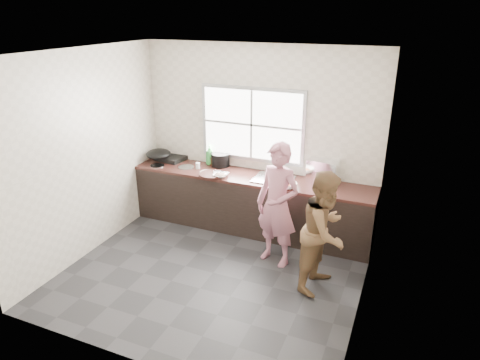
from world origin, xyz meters
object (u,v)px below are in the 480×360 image
at_px(plate_food, 207,173).
at_px(bottle_green, 210,155).
at_px(person_side, 325,231).
at_px(burner, 173,157).
at_px(bowl_held, 287,185).
at_px(woman, 277,209).
at_px(bottle_brown_short, 219,160).
at_px(dish_rack, 324,170).
at_px(pot_lid_right, 186,167).
at_px(cutting_board, 211,175).
at_px(black_pot, 220,160).
at_px(bottle_brown_tall, 211,159).
at_px(bowl_crabs, 288,186).
at_px(wok, 159,154).
at_px(bowl_mince, 220,176).
at_px(glass_jar, 198,166).
at_px(pot_lid_left, 157,166).

bearing_deg(plate_food, bottle_green, 110.76).
bearing_deg(person_side, burner, 78.27).
bearing_deg(burner, bowl_held, -11.71).
distance_m(woman, bottle_brown_short, 1.58).
distance_m(dish_rack, pot_lid_right, 2.08).
distance_m(cutting_board, plate_food, 0.13).
relative_size(plate_food, pot_lid_right, 0.88).
distance_m(bottle_green, dish_rack, 1.79).
distance_m(black_pot, bottle_brown_tall, 0.16).
height_order(bowl_crabs, dish_rack, dish_rack).
relative_size(person_side, bottle_brown_tall, 8.27).
xyz_separation_m(plate_food, bottle_brown_short, (0.02, 0.36, 0.08)).
height_order(bowl_held, pot_lid_right, bowl_held).
bearing_deg(black_pot, wok, -167.46).
height_order(bowl_mince, glass_jar, glass_jar).
height_order(black_pot, pot_lid_right, black_pot).
bearing_deg(glass_jar, bowl_held, -7.59).
distance_m(person_side, wok, 3.07).
bearing_deg(dish_rack, pot_lid_right, -166.03).
bearing_deg(cutting_board, bottle_brown_short, 101.25).
relative_size(woman, pot_lid_left, 6.97).
bearing_deg(dish_rack, bowl_held, -125.67).
height_order(woman, person_side, woman).
height_order(cutting_board, burner, burner).
relative_size(glass_jar, dish_rack, 0.22).
bearing_deg(bowl_held, bottle_brown_tall, 162.16).
xyz_separation_m(woman, black_pot, (-1.23, 0.94, 0.20)).
bearing_deg(dish_rack, plate_food, -161.22).
bearing_deg(bowl_held, person_side, -48.74).
distance_m(burner, wok, 0.26).
bearing_deg(pot_lid_left, woman, -14.38).
bearing_deg(woman, person_side, -7.94).
height_order(cutting_board, wok, wok).
bearing_deg(black_pot, bottle_brown_short, 180.00).
height_order(bowl_crabs, bowl_held, same).
distance_m(bowl_mince, bottle_green, 0.60).
relative_size(bottle_green, wok, 0.82).
xyz_separation_m(person_side, bowl_mince, (-1.70, 0.80, 0.15)).
bearing_deg(woman, bowl_held, 109.19).
height_order(bottle_brown_tall, pot_lid_right, bottle_brown_tall).
bearing_deg(plate_food, person_side, -24.06).
bearing_deg(person_side, cutting_board, 78.90).
height_order(bowl_mince, plate_food, bowl_mince).
relative_size(woman, bowl_held, 7.79).
bearing_deg(bottle_brown_tall, bowl_crabs, -17.70).
xyz_separation_m(person_side, cutting_board, (-1.85, 0.80, 0.14)).
xyz_separation_m(burner, pot_lid_right, (0.40, -0.26, -0.03)).
distance_m(pot_lid_left, pot_lid_right, 0.46).
bearing_deg(bottle_brown_short, bottle_green, 180.00).
xyz_separation_m(burner, dish_rack, (2.46, 0.01, 0.13)).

